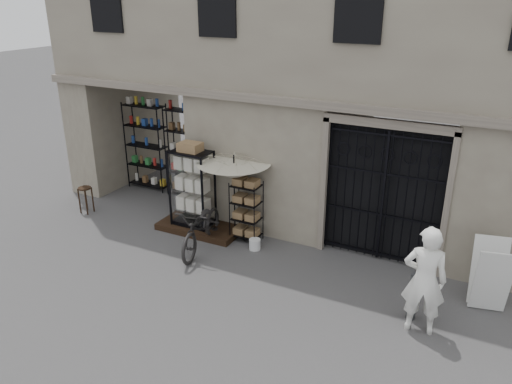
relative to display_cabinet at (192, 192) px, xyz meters
The scene contains 15 objects.
ground 3.15m from the display_cabinet, 31.25° to the right, with size 80.00×80.00×0.00m, color #262629.
main_building 5.00m from the display_cabinet, 43.66° to the left, with size 14.00×4.00×9.00m, color gray.
shop_recess 2.36m from the display_cabinet, 147.27° to the left, with size 3.00×1.70×3.00m, color black.
shop_shelving 2.66m from the display_cabinet, 138.72° to the left, with size 2.70×0.50×2.50m, color black.
iron_gate 4.40m from the display_cabinet, ahead, with size 2.50×0.21×3.00m.
step_platform 0.91m from the display_cabinet, ahead, with size 2.00×0.90×0.15m, color black.
display_cabinet is the anchor object (origin of this frame).
wire_rack 1.42m from the display_cabinet, ahead, with size 0.72×0.60×1.43m.
market_umbrella 1.30m from the display_cabinet, ahead, with size 1.58×1.61×2.39m.
white_bucket 1.98m from the display_cabinet, ahead, with size 0.25×0.25×0.24m, color silver.
bicycle 1.42m from the display_cabinet, 45.66° to the right, with size 0.71×1.08×2.05m, color black.
wooden_stool 3.12m from the display_cabinet, behind, with size 0.38×0.38×0.69m.
steel_bollard 5.53m from the display_cabinet, 12.97° to the right, with size 0.16×0.16×0.89m, color #474A4D.
shopkeeper 5.82m from the display_cabinet, 15.23° to the right, with size 0.71×1.94×0.46m, color white.
easel_sign 6.53m from the display_cabinet, ahead, with size 0.74×0.81×1.28m.
Camera 1 is at (3.69, -7.45, 5.36)m, focal length 35.00 mm.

